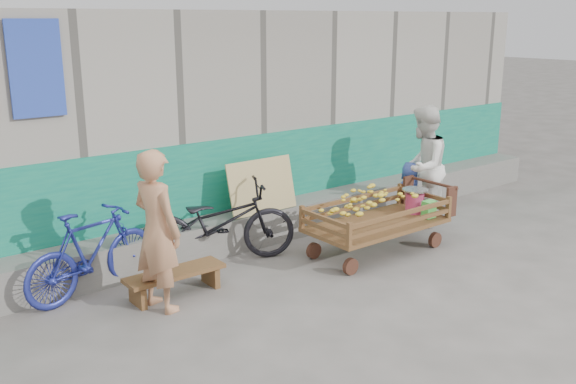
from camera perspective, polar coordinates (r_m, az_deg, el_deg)
ground at (r=6.80m, az=6.78°, el=-10.19°), size 80.00×80.00×0.00m
building_wall at (r=9.55m, az=-10.32°, el=6.31°), size 12.00×3.50×3.00m
banana_cart at (r=8.12m, az=7.78°, el=-1.61°), size 1.99×0.91×0.85m
bench at (r=7.08m, az=-10.01°, el=-7.48°), size 1.10×0.33×0.28m
vendor_man at (r=6.58m, az=-11.55°, el=-3.40°), size 0.52×0.68×1.68m
woman at (r=9.28m, az=11.87°, el=2.21°), size 1.04×0.96×1.73m
child at (r=9.44m, az=10.74°, el=-0.08°), size 0.49×0.36×0.91m
bicycle_dark at (r=7.84m, az=-6.21°, el=-2.74°), size 2.00×1.35×0.99m
bicycle_blue at (r=7.19m, az=-17.02°, el=-5.15°), size 1.67×0.80×0.97m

